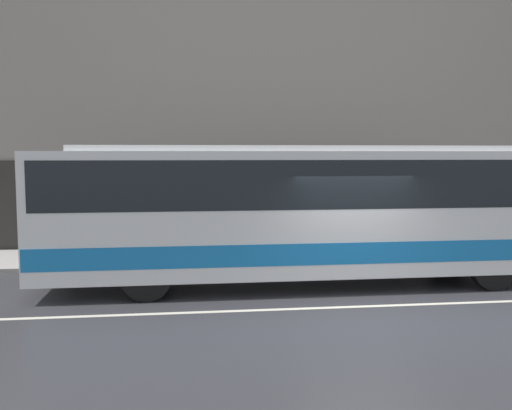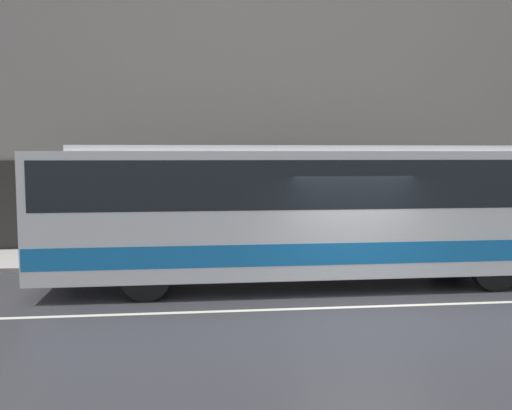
# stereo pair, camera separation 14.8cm
# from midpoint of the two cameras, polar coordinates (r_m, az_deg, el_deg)

# --- Properties ---
(ground_plane) EXTENTS (60.00, 60.00, 0.00)m
(ground_plane) POSITION_cam_midpoint_polar(r_m,az_deg,el_deg) (11.41, 11.16, -9.97)
(ground_plane) COLOR #333338
(sidewalk) EXTENTS (60.00, 3.01, 0.13)m
(sidewalk) POSITION_cam_midpoint_polar(r_m,az_deg,el_deg) (16.59, 5.32, -4.88)
(sidewalk) COLOR #A09E99
(sidewalk) RESTS_ON ground_plane
(building_facade) EXTENTS (60.00, 0.35, 11.02)m
(building_facade) POSITION_cam_midpoint_polar(r_m,az_deg,el_deg) (18.11, 4.35, 12.63)
(building_facade) COLOR gray
(building_facade) RESTS_ON ground_plane
(lane_stripe) EXTENTS (54.00, 0.14, 0.01)m
(lane_stripe) POSITION_cam_midpoint_polar(r_m,az_deg,el_deg) (11.41, 11.17, -9.95)
(lane_stripe) COLOR beige
(lane_stripe) RESTS_ON ground_plane
(transit_bus) EXTENTS (11.43, 2.58, 3.13)m
(transit_bus) POSITION_cam_midpoint_polar(r_m,az_deg,el_deg) (12.87, 4.55, -0.17)
(transit_bus) COLOR white
(transit_bus) RESTS_ON ground_plane
(pedestrian_waiting) EXTENTS (0.36, 0.36, 1.52)m
(pedestrian_waiting) POSITION_cam_midpoint_polar(r_m,az_deg,el_deg) (16.37, 4.52, -2.31)
(pedestrian_waiting) COLOR #333338
(pedestrian_waiting) RESTS_ON sidewalk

